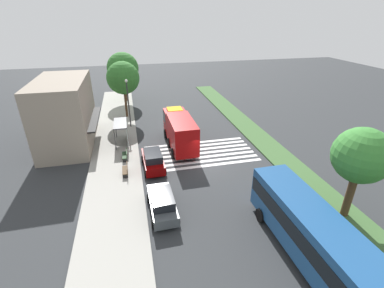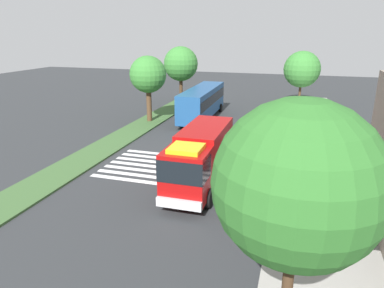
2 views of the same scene
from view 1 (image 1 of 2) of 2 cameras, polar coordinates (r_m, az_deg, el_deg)
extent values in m
plane|color=#2D3033|center=(27.61, 2.88, -4.05)|extent=(120.00, 120.00, 0.00)
cube|color=#9E9B93|center=(26.80, -15.76, -5.92)|extent=(60.00, 4.89, 0.14)
cube|color=#3D6033|center=(30.50, 17.35, -2.08)|extent=(60.00, 3.00, 0.14)
cube|color=silver|center=(27.22, 3.14, -4.51)|extent=(0.45, 11.54, 0.01)
cube|color=silver|center=(27.97, 2.64, -3.61)|extent=(0.45, 11.54, 0.01)
cube|color=silver|center=(28.73, 2.15, -2.75)|extent=(0.45, 11.54, 0.01)
cube|color=silver|center=(29.49, 1.70, -1.94)|extent=(0.45, 11.54, 0.01)
cube|color=silver|center=(30.27, 1.27, -1.17)|extent=(0.45, 11.54, 0.01)
cube|color=silver|center=(31.05, 0.86, -0.43)|extent=(0.45, 11.54, 0.01)
cube|color=silver|center=(31.83, 0.47, 0.26)|extent=(0.45, 11.54, 0.01)
cube|color=#A50C0C|center=(32.87, -3.56, 4.71)|extent=(2.47, 2.47, 2.75)
cube|color=#A50C0C|center=(29.10, -2.13, 2.18)|extent=(5.73, 2.49, 3.05)
cube|color=black|center=(33.02, -3.70, 5.82)|extent=(1.78, 2.49, 1.21)
cube|color=silver|center=(34.50, -3.90, 3.73)|extent=(0.25, 2.46, 0.50)
cube|color=yellow|center=(32.37, -3.63, 7.18)|extent=(1.73, 1.73, 0.24)
cylinder|color=black|center=(33.00, -5.52, 2.14)|extent=(1.10, 0.31, 1.10)
cylinder|color=black|center=(33.38, -1.34, 2.54)|extent=(1.10, 0.31, 1.10)
cylinder|color=black|center=(28.29, -3.94, -2.02)|extent=(1.10, 0.31, 1.10)
cylinder|color=black|center=(28.74, 0.89, -1.50)|extent=(1.10, 0.31, 1.10)
cylinder|color=black|center=(30.57, -4.77, 0.17)|extent=(1.10, 0.31, 1.10)
cylinder|color=black|center=(30.98, -0.28, 0.63)|extent=(1.10, 0.31, 1.10)
cube|color=#474C51|center=(21.15, -6.23, -12.38)|extent=(4.60, 1.87, 0.77)
cube|color=black|center=(20.53, -6.23, -11.19)|extent=(2.59, 1.62, 0.67)
cylinder|color=black|center=(22.52, -9.05, -11.11)|extent=(0.64, 0.23, 0.64)
cylinder|color=black|center=(22.67, -4.49, -10.55)|extent=(0.64, 0.23, 0.64)
cylinder|color=black|center=(20.18, -8.12, -16.15)|extent=(0.64, 0.23, 0.64)
cylinder|color=black|center=(20.35, -2.94, -15.45)|extent=(0.64, 0.23, 0.64)
cube|color=#720505|center=(26.71, -8.12, -3.59)|extent=(4.56, 1.91, 0.83)
cube|color=black|center=(26.15, -8.15, -2.39)|extent=(2.57, 1.64, 0.67)
cylinder|color=black|center=(28.15, -10.26, -3.10)|extent=(0.65, 0.24, 0.64)
cylinder|color=black|center=(28.29, -6.67, -2.68)|extent=(0.65, 0.24, 0.64)
cylinder|color=black|center=(25.58, -9.61, -6.22)|extent=(0.65, 0.24, 0.64)
cylinder|color=black|center=(25.73, -5.65, -5.74)|extent=(0.65, 0.24, 0.64)
cube|color=navy|center=(18.23, 24.20, -17.17)|extent=(11.46, 2.72, 2.93)
cube|color=black|center=(18.01, 24.40, -16.34)|extent=(11.23, 2.76, 1.05)
cylinder|color=black|center=(22.15, 20.06, -12.72)|extent=(1.00, 0.31, 1.00)
cylinder|color=black|center=(20.99, 14.04, -14.19)|extent=(1.00, 0.31, 1.00)
cube|color=#4C4C51|center=(31.62, -14.74, 4.20)|extent=(3.50, 1.40, 0.12)
cube|color=#8C9E99|center=(32.05, -13.33, 2.33)|extent=(3.50, 0.08, 2.40)
cylinder|color=#333338|center=(30.54, -15.71, 0.85)|extent=(0.08, 0.08, 2.40)
cylinder|color=#333338|center=(33.67, -15.60, 3.22)|extent=(0.08, 0.08, 2.40)
cube|color=#2D472D|center=(28.77, -13.84, -2.28)|extent=(1.60, 0.50, 0.08)
cube|color=#2D472D|center=(28.64, -13.46, -1.77)|extent=(1.60, 0.06, 0.45)
cube|color=black|center=(28.24, -13.77, -3.35)|extent=(0.08, 0.45, 0.37)
cube|color=black|center=(29.51, -13.81, -2.02)|extent=(0.08, 0.45, 0.37)
cube|color=#4C3823|center=(26.14, -13.76, -5.30)|extent=(1.60, 0.50, 0.08)
cube|color=#4C3823|center=(26.00, -13.34, -4.76)|extent=(1.60, 0.06, 0.45)
cube|color=black|center=(25.63, -13.69, -6.55)|extent=(0.08, 0.45, 0.37)
cube|color=black|center=(26.87, -13.73, -4.94)|extent=(0.08, 0.45, 0.37)
cylinder|color=#2D2D30|center=(36.00, -13.03, 7.87)|extent=(0.16, 0.16, 5.82)
sphere|color=white|center=(35.21, -13.54, 12.66)|extent=(0.36, 0.36, 0.36)
cube|color=gray|center=(33.31, -24.87, 5.81)|extent=(10.28, 5.14, 7.36)
cube|color=black|center=(33.09, -19.58, 4.98)|extent=(8.22, 0.80, 0.16)
cylinder|color=#47301E|center=(40.18, -13.62, 8.29)|extent=(0.31, 0.31, 3.97)
sphere|color=#2D6B28|center=(39.30, -14.16, 13.19)|extent=(4.41, 4.41, 4.41)
cylinder|color=#47301E|center=(47.89, -13.74, 10.84)|extent=(0.42, 0.42, 3.64)
sphere|color=#2D6B28|center=(47.13, -14.20, 15.04)|extent=(5.03, 5.03, 5.03)
cylinder|color=#513823|center=(22.95, 29.99, -9.00)|extent=(0.55, 0.55, 3.61)
sphere|color=#387F33|center=(21.51, 31.82, -2.02)|extent=(3.83, 3.83, 3.83)
camera|label=2|loc=(47.19, -14.48, 19.67)|focal=32.71mm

